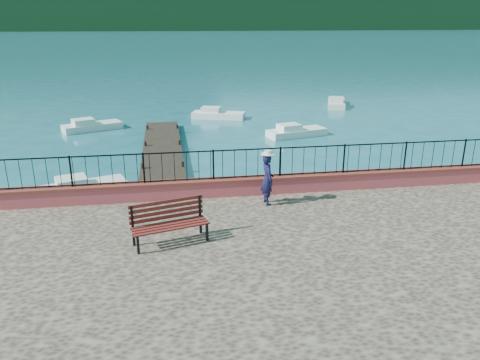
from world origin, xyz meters
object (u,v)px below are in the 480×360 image
object	(u,v)px
person	(267,179)
boat_5	(337,101)
boat_0	(85,185)
boat_4	(218,113)
boat_2	(297,130)
park_bench	(170,231)
boat_3	(92,124)

from	to	relation	value
person	boat_5	distance (m)	25.27
boat_0	boat_4	distance (m)	15.95
boat_2	boat_4	size ratio (longest dim) A/B	0.97
park_bench	person	xyz separation A→B (m)	(3.05, 2.24, 0.48)
person	boat_5	size ratio (longest dim) A/B	0.39
boat_0	park_bench	bearing A→B (deg)	-84.54
boat_4	person	bearing A→B (deg)	-73.58
boat_2	boat_4	world-z (taller)	same
park_bench	boat_0	world-z (taller)	park_bench
park_bench	boat_3	bearing A→B (deg)	88.45
boat_5	boat_4	bearing A→B (deg)	128.31
boat_0	boat_2	xyz separation A→B (m)	(11.12, 8.20, 0.00)
boat_5	park_bench	bearing A→B (deg)	170.60
person	boat_0	xyz separation A→B (m)	(-6.38, 5.10, -1.61)
person	boat_4	size ratio (longest dim) A/B	0.44
park_bench	person	size ratio (longest dim) A/B	1.28
boat_4	boat_2	bearing A→B (deg)	-37.95
person	boat_3	distance (m)	18.64
person	boat_2	distance (m)	14.21
boat_2	boat_3	world-z (taller)	same
boat_0	boat_3	bearing A→B (deg)	77.19
boat_2	boat_3	bearing A→B (deg)	148.93
boat_3	boat_5	xyz separation A→B (m)	(18.39, 5.91, 0.00)
boat_2	boat_3	distance (m)	12.91
park_bench	boat_2	size ratio (longest dim) A/B	0.57
boat_0	person	bearing A→B (deg)	-57.57
park_bench	boat_4	xyz separation A→B (m)	(3.75, 21.63, -1.12)
boat_0	boat_5	distance (m)	24.64
boat_4	boat_5	bearing A→B (deg)	37.39
person	boat_2	world-z (taller)	person
boat_4	boat_5	distance (m)	10.61
person	boat_2	bearing A→B (deg)	-25.67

